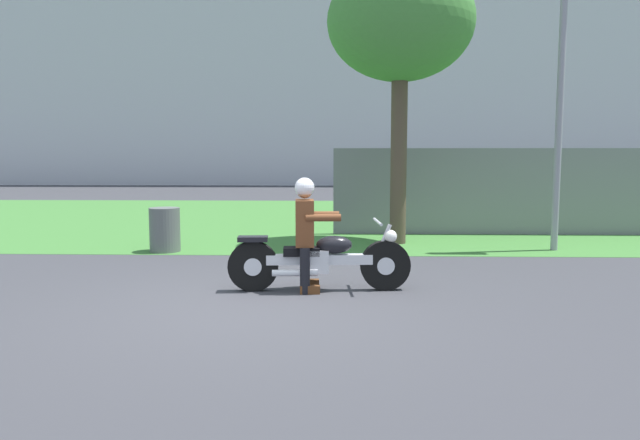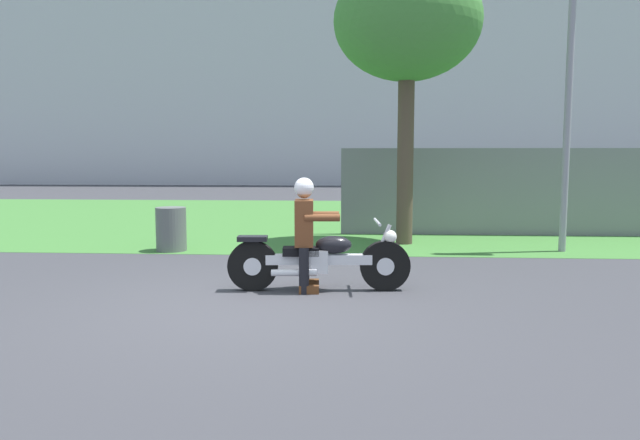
# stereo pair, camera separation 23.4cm
# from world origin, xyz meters

# --- Properties ---
(ground) EXTENTS (120.00, 120.00, 0.00)m
(ground) POSITION_xyz_m (0.00, 0.00, 0.00)
(ground) COLOR #38383D
(grass_verge) EXTENTS (60.00, 12.00, 0.01)m
(grass_verge) POSITION_xyz_m (0.00, 9.38, 0.00)
(grass_verge) COLOR #3D7533
(grass_verge) RESTS_ON ground
(stadium_facade) EXTENTS (48.04, 8.00, 15.56)m
(stadium_facade) POSITION_xyz_m (3.21, 30.43, 7.78)
(stadium_facade) COLOR silver
(stadium_facade) RESTS_ON ground
(motorcycle_lead) EXTENTS (2.24, 0.66, 0.87)m
(motorcycle_lead) POSITION_xyz_m (0.74, 0.84, 0.38)
(motorcycle_lead) COLOR black
(motorcycle_lead) RESTS_ON ground
(rider_lead) EXTENTS (0.57, 0.48, 1.39)m
(rider_lead) POSITION_xyz_m (0.58, 0.83, 0.81)
(rider_lead) COLOR black
(rider_lead) RESTS_ON ground
(tree_roadside) EXTENTS (2.68, 2.68, 5.14)m
(tree_roadside) POSITION_xyz_m (2.07, 4.87, 4.02)
(tree_roadside) COLOR brown
(tree_roadside) RESTS_ON ground
(streetlight_pole) EXTENTS (0.96, 0.20, 5.73)m
(streetlight_pole) POSITION_xyz_m (4.85, 4.12, 3.58)
(streetlight_pole) COLOR gray
(streetlight_pole) RESTS_ON ground
(trash_can) EXTENTS (0.52, 0.52, 0.76)m
(trash_can) POSITION_xyz_m (-2.03, 3.75, 0.38)
(trash_can) COLOR #595E5B
(trash_can) RESTS_ON ground
(fence_segment) EXTENTS (7.00, 0.06, 1.80)m
(fence_segment) POSITION_xyz_m (4.35, 6.21, 0.90)
(fence_segment) COLOR slate
(fence_segment) RESTS_ON ground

